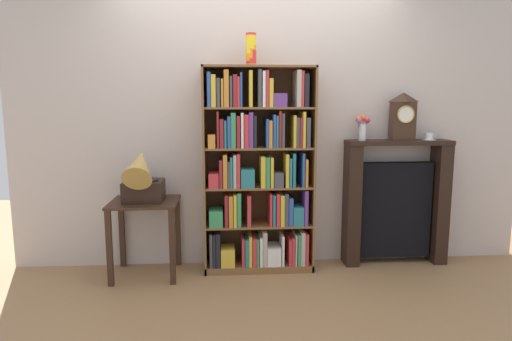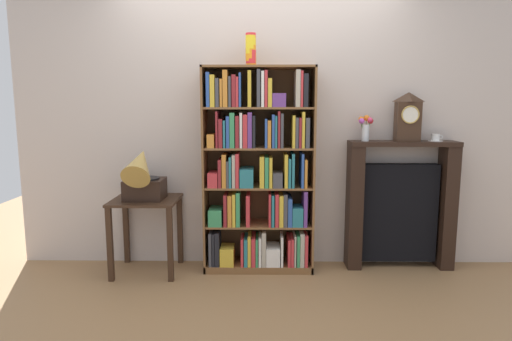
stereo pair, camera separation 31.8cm
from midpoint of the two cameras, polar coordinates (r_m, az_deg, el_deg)
name	(u,v)px [view 2 (the right image)]	position (r m, az deg, el deg)	size (l,w,h in m)	color
ground_plane	(258,274)	(3.95, 2.68, -13.25)	(7.66, 6.40, 0.02)	#997047
wall_back	(275,122)	(4.00, 4.72, 6.28)	(4.66, 0.08, 2.60)	beige
bookshelf	(258,176)	(3.82, 2.67, -0.74)	(0.95, 0.33, 1.77)	brown
cup_stack	(251,50)	(3.79, 1.81, 15.39)	(0.09, 0.09, 0.27)	orange
side_table_left	(146,216)	(3.91, -11.80, -5.83)	(0.56, 0.51, 0.65)	#382316
gramophone	(142,176)	(3.77, -12.20, -0.70)	(0.32, 0.48, 0.52)	black
fireplace_mantel	(400,206)	(4.19, 20.21, -4.33)	(0.94, 0.23, 1.14)	black
mantel_clock	(408,117)	(4.09, 21.22, 6.50)	(0.20, 0.13, 0.42)	#382316
flower_vase	(365,126)	(3.99, 16.21, 5.56)	(0.13, 0.12, 0.22)	silver
teacup_with_saucer	(436,138)	(4.19, 24.28, 3.84)	(0.12, 0.12, 0.06)	white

